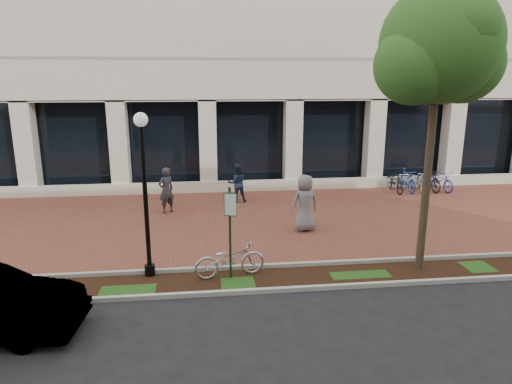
{
  "coord_description": "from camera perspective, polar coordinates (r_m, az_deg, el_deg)",
  "views": [
    {
      "loc": [
        -2.26,
        -16.26,
        5.19
      ],
      "look_at": [
        -0.43,
        -0.8,
        1.28
      ],
      "focal_mm": 32.0,
      "sensor_mm": 36.0,
      "label": 1
    }
  ],
  "objects": [
    {
      "name": "street_tree",
      "position": [
        12.81,
        22.03,
        15.89
      ],
      "size": [
        3.59,
        2.99,
        7.5
      ],
      "color": "#4B3C2B",
      "rests_on": "ground"
    },
    {
      "name": "ground",
      "position": [
        17.22,
        1.1,
        -3.43
      ],
      "size": [
        120.0,
        120.0,
        0.0
      ],
      "primitive_type": "plane",
      "color": "black",
      "rests_on": "ground"
    },
    {
      "name": "bollard",
      "position": [
        20.24,
        16.12,
        0.19
      ],
      "size": [
        0.12,
        0.12,
        1.02
      ],
      "color": "silver",
      "rests_on": "ground"
    },
    {
      "name": "pedestrian_mid",
      "position": [
        19.41,
        -2.39,
        1.13
      ],
      "size": [
        0.88,
        0.73,
        1.67
      ],
      "primitive_type": "imported",
      "rotation": [
        0.0,
        0.0,
        3.27
      ],
      "color": "#1B2743",
      "rests_on": "ground"
    },
    {
      "name": "lamppost",
      "position": [
        12.06,
        -13.73,
        0.63
      ],
      "size": [
        0.36,
        0.36,
        4.36
      ],
      "color": "black",
      "rests_on": "ground"
    },
    {
      "name": "planting_strip",
      "position": [
        12.38,
        4.47,
        -10.69
      ],
      "size": [
        40.0,
        1.5,
        0.01
      ],
      "primitive_type": "cube",
      "color": "black",
      "rests_on": "ground"
    },
    {
      "name": "pedestrian_left",
      "position": [
        18.15,
        -11.17,
        0.21
      ],
      "size": [
        0.8,
        0.75,
        1.83
      ],
      "primitive_type": "imported",
      "rotation": [
        0.0,
        0.0,
        3.77
      ],
      "color": "#2C2C31",
      "rests_on": "ground"
    },
    {
      "name": "pedestrian_right",
      "position": [
        15.8,
        6.13,
        -1.37
      ],
      "size": [
        1.09,
        0.84,
        1.99
      ],
      "primitive_type": "imported",
      "rotation": [
        0.0,
        0.0,
        3.38
      ],
      "color": "slate",
      "rests_on": "ground"
    },
    {
      "name": "locked_bicycle",
      "position": [
        12.28,
        -3.3,
        -8.35
      ],
      "size": [
        2.0,
        1.0,
        1.0
      ],
      "primitive_type": "imported",
      "rotation": [
        0.0,
        0.0,
        1.76
      ],
      "color": "#BBBBC0",
      "rests_on": "ground"
    },
    {
      "name": "bike_rack_cluster",
      "position": [
        22.67,
        19.53,
        1.36
      ],
      "size": [
        3.04,
        1.94,
        1.07
      ],
      "rotation": [
        0.0,
        0.0,
        0.11
      ],
      "color": "black",
      "rests_on": "ground"
    },
    {
      "name": "parking_sign",
      "position": [
        11.79,
        -3.27,
        -3.73
      ],
      "size": [
        0.34,
        0.07,
        2.49
      ],
      "rotation": [
        0.0,
        0.0,
        -0.34
      ],
      "color": "#153B1C",
      "rests_on": "ground"
    },
    {
      "name": "curb_street_side",
      "position": [
        11.69,
        5.2,
        -11.97
      ],
      "size": [
        40.0,
        0.12,
        0.12
      ],
      "primitive_type": "cube",
      "color": "#A9A99F",
      "rests_on": "ground"
    },
    {
      "name": "brick_plaza",
      "position": [
        17.22,
        1.1,
        -3.42
      ],
      "size": [
        40.0,
        9.0,
        0.01
      ],
      "primitive_type": "cube",
      "color": "brown",
      "rests_on": "ground"
    },
    {
      "name": "curb_plaza_side",
      "position": [
        13.03,
        3.83,
        -9.11
      ],
      "size": [
        40.0,
        0.12,
        0.12
      ],
      "primitive_type": "cube",
      "color": "#A9A99F",
      "rests_on": "ground"
    }
  ]
}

